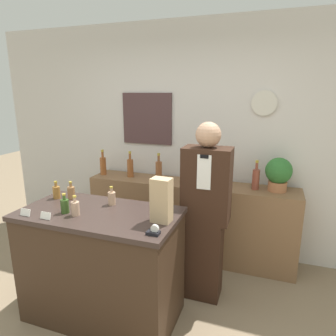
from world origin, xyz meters
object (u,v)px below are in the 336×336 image
Objects in this scene: shopkeeper at (206,214)px; potted_plant at (279,173)px; paper_bag at (161,200)px; tape_dispenser at (154,231)px.

shopkeeper is 0.96m from potted_plant.
paper_bag is 3.72× the size of tape_dispenser.
paper_bag is at bearing -111.21° from shopkeeper.
potted_plant is at bearing 48.74° from shopkeeper.
potted_plant is 1.06× the size of paper_bag.
shopkeeper is 0.82m from tape_dispenser.
shopkeeper reaches higher than potted_plant.
potted_plant is 3.93× the size of tape_dispenser.
paper_bag is at bearing 96.36° from tape_dispenser.
shopkeeper reaches higher than tape_dispenser.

